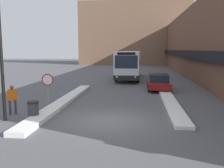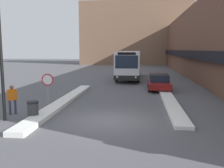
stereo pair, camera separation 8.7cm
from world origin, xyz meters
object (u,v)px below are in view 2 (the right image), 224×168
parked_car_front (159,82)px  trash_bin (33,110)px  street_lamp (5,37)px  stop_sign (48,83)px  pedestrian (12,97)px  city_bus (129,64)px

parked_car_front → trash_bin: size_ratio=4.56×
street_lamp → trash_bin: size_ratio=7.26×
trash_bin → stop_sign: bearing=95.9°
pedestrian → trash_bin: (1.57, -0.82, -0.51)m
stop_sign → trash_bin: size_ratio=2.21×
stop_sign → trash_bin: stop_sign is taller
parked_car_front → trash_bin: bearing=-124.3°
city_bus → parked_car_front: city_bus is taller
parked_car_front → trash_bin: parked_car_front is taller
street_lamp → trash_bin: bearing=21.2°
city_bus → street_lamp: 19.95m
parked_car_front → pedestrian: size_ratio=2.63×
city_bus → pedestrian: city_bus is taller
parked_car_front → trash_bin: (-7.18, -10.53, -0.24)m
pedestrian → city_bus: bearing=40.0°
parked_car_front → city_bus: bearing=110.7°
parked_car_front → pedestrian: bearing=-132.0°
city_bus → parked_car_front: (3.10, -8.18, -1.10)m
pedestrian → trash_bin: size_ratio=1.74×
parked_car_front → stop_sign: 10.68m
parked_car_front → trash_bin: 12.75m
street_lamp → stop_sign: bearing=77.1°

